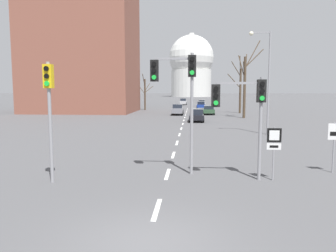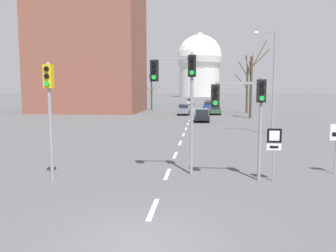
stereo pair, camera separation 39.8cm
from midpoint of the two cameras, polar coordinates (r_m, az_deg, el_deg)
name	(u,v)px [view 1 (the left image)]	position (r m, az deg, el deg)	size (l,w,h in m)	color
ground_plane	(147,243)	(8.86, -5.10, -19.60)	(800.00, 800.00, 0.00)	#4C4C4F
lane_stripe_0	(157,209)	(11.00, -3.02, -14.26)	(0.16, 2.00, 0.01)	silver
lane_stripe_1	(168,174)	(15.27, -0.84, -8.36)	(0.16, 2.00, 0.01)	silver
lane_stripe_2	(173,155)	(19.64, 0.35, -5.05)	(0.16, 2.00, 0.01)	silver
lane_stripe_3	(177,143)	(24.06, 1.10, -2.95)	(0.16, 2.00, 0.01)	silver
lane_stripe_4	(180,135)	(28.51, 1.62, -1.50)	(0.16, 2.00, 0.01)	silver
lane_stripe_5	(181,129)	(32.97, 1.99, -0.44)	(0.16, 2.00, 0.01)	silver
lane_stripe_6	(183,124)	(37.44, 2.28, 0.36)	(0.16, 2.00, 0.01)	silver
lane_stripe_7	(184,120)	(41.91, 2.50, 0.99)	(0.16, 2.00, 0.01)	silver
lane_stripe_8	(185,117)	(46.39, 2.68, 1.50)	(0.16, 2.00, 0.01)	silver
lane_stripe_9	(185,115)	(50.88, 2.83, 1.92)	(0.16, 2.00, 0.01)	silver
lane_stripe_10	(186,113)	(55.36, 2.96, 2.28)	(0.16, 2.00, 0.01)	silver
lane_stripe_11	(187,111)	(59.85, 3.06, 2.58)	(0.16, 2.00, 0.01)	silver
lane_stripe_12	(187,110)	(64.34, 3.16, 2.83)	(0.16, 2.00, 0.01)	silver
lane_stripe_13	(187,109)	(68.83, 3.24, 3.06)	(0.16, 2.00, 0.01)	silver
traffic_signal_near_right	(245,103)	(14.22, 12.40, 3.99)	(2.27, 0.34, 4.40)	gray
traffic_signal_centre_tall	(179,83)	(14.85, 1.19, 7.50)	(2.06, 0.34, 5.51)	gray
traffic_signal_near_left	(49,99)	(14.34, -20.74, 4.38)	(0.36, 0.34, 5.00)	gray
route_sign_post	(274,144)	(14.57, 17.22, -3.08)	(0.60, 0.08, 2.31)	gray
speed_limit_sign	(334,139)	(16.97, 26.37, -2.02)	(0.60, 0.08, 2.37)	gray
street_lamp_right	(266,73)	(29.56, 16.26, 8.88)	(1.86, 0.36, 8.82)	gray
sedan_near_left	(196,115)	(40.40, 4.70, 1.88)	(1.83, 4.13, 1.57)	black
sedan_near_right	(201,105)	(67.98, 5.59, 3.65)	(1.79, 3.90, 1.53)	navy
sedan_mid_centre	(183,102)	(86.08, 2.53, 4.27)	(1.78, 4.35, 1.69)	#B7B7BC
sedan_far_left	(201,103)	(77.97, 5.70, 3.98)	(1.70, 4.06, 1.55)	silver
sedan_far_right	(209,110)	(52.30, 6.87, 2.80)	(1.83, 3.88, 1.42)	#2D4C33
sedan_distant_centre	(178,109)	(51.13, 1.47, 2.91)	(1.75, 4.25, 1.67)	slate
bare_tree_left_near	(129,87)	(61.27, -7.06, 6.68)	(3.73, 4.09, 9.10)	#473828
bare_tree_right_near	(245,82)	(46.63, 13.08, 7.45)	(3.36, 3.89, 10.74)	#473828
bare_tree_left_far	(145,93)	(63.72, -4.22, 5.73)	(3.31, 3.46, 6.90)	#473828
bare_tree_right_far	(240,88)	(56.02, 12.20, 6.42)	(2.34, 2.22, 9.31)	#473828
capitol_dome	(191,66)	(195.17, 4.02, 10.39)	(26.00, 26.00, 36.73)	silver
apartment_block_left	(82,42)	(60.71, -14.92, 13.98)	(18.00, 14.00, 24.42)	brown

